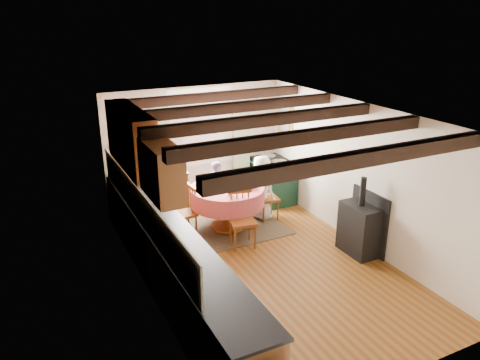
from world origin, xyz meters
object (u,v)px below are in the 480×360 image
child_far (216,187)px  child_right (262,187)px  dining_table (227,208)px  cup (229,192)px  cast_iron_stove (360,216)px  aga_range (273,180)px  chair_right (268,197)px  chair_near (243,220)px  chair_left (184,212)px

child_far → child_right: child_right is taller
dining_table → cup: cup is taller
cup → cast_iron_stove: bearing=-41.2°
dining_table → aga_range: size_ratio=1.38×
chair_right → aga_range: 0.92m
chair_near → child_far: size_ratio=0.91×
cast_iron_stove → aga_range: bearing=92.5°
child_right → cup: 1.04m
child_far → cup: bearing=89.1°
aga_range → cast_iron_stove: cast_iron_stove is taller
aga_range → child_right: (-0.64, -0.65, 0.17)m
cast_iron_stove → chair_left: bearing=141.8°
dining_table → child_far: child_far is taller
cast_iron_stove → chair_near: bearing=146.8°
chair_right → child_right: bearing=48.0°
chair_left → aga_range: chair_left is taller
chair_left → child_right: size_ratio=0.75×
dining_table → chair_near: 0.74m
child_far → dining_table: bearing=92.8°
chair_near → cup: chair_near is taller
cast_iron_stove → child_far: cast_iron_stove is taller
aga_range → cast_iron_stove: (0.11, -2.56, 0.21)m
chair_right → cast_iron_stove: cast_iron_stove is taller
dining_table → child_right: (0.78, 0.14, 0.22)m
chair_right → child_right: (-0.08, 0.09, 0.17)m
chair_left → chair_right: bearing=85.1°
aga_range → cup: cup is taller
cup → chair_near: bearing=-82.4°
dining_table → chair_left: bearing=175.6°
chair_right → cast_iron_stove: bearing=-154.4°
cast_iron_stove → child_far: 2.88m
child_far → cup: child_far is taller
chair_left → cup: (0.69, -0.40, 0.39)m
dining_table → child_right: bearing=10.3°
dining_table → chair_right: 0.86m
aga_range → cast_iron_stove: 2.57m
chair_right → cup: size_ratio=8.82×
cast_iron_stove → cup: 2.19m
chair_right → chair_near: bearing=135.7°
chair_right → child_far: 1.02m
chair_left → child_far: size_ratio=0.87×
child_right → dining_table: bearing=88.2°
dining_table → cup: (-0.12, -0.34, 0.45)m
chair_near → chair_left: chair_near is taller
chair_near → dining_table: bearing=95.7°
dining_table → chair_near: size_ratio=1.37×
chair_left → child_right: (1.58, 0.08, 0.15)m
cast_iron_stove → child_right: (-0.75, 1.91, -0.04)m
child_far → child_right: size_ratio=0.86×
chair_near → aga_range: chair_near is taller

